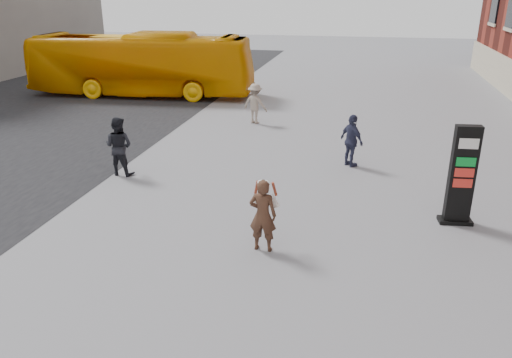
% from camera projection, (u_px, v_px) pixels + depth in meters
% --- Properties ---
extents(ground, '(100.00, 100.00, 0.00)m').
position_uv_depth(ground, '(254.00, 236.00, 11.28)').
color(ground, '#9E9EA3').
extents(info_pylon, '(0.80, 0.46, 2.39)m').
position_uv_depth(info_pylon, '(462.00, 176.00, 11.50)').
color(info_pylon, black).
rests_on(info_pylon, ground).
extents(woman, '(0.61, 0.55, 1.61)m').
position_uv_depth(woman, '(263.00, 214.00, 10.42)').
color(woman, '#3C2117').
rests_on(woman, ground).
extents(bus, '(11.51, 3.44, 3.16)m').
position_uv_depth(bus, '(141.00, 64.00, 25.38)').
color(bus, orange).
rests_on(bus, road).
extents(pedestrian_a, '(0.90, 0.72, 1.75)m').
position_uv_depth(pedestrian_a, '(119.00, 146.00, 14.71)').
color(pedestrian_a, black).
rests_on(pedestrian_a, ground).
extents(pedestrian_b, '(1.19, 0.89, 1.63)m').
position_uv_depth(pedestrian_b, '(255.00, 104.00, 20.37)').
color(pedestrian_b, gray).
rests_on(pedestrian_b, ground).
extents(pedestrian_c, '(0.94, 0.99, 1.65)m').
position_uv_depth(pedestrian_c, '(352.00, 141.00, 15.41)').
color(pedestrian_c, '#30334E').
rests_on(pedestrian_c, ground).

